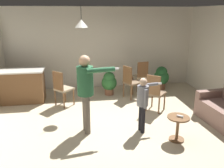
{
  "coord_description": "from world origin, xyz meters",
  "views": [
    {
      "loc": [
        -0.9,
        -4.65,
        2.5
      ],
      "look_at": [
        -0.13,
        0.17,
        1.0
      ],
      "focal_mm": 37.22,
      "sensor_mm": 36.0,
      "label": 1
    }
  ],
  "objects_px": {
    "dining_chair_centre_back": "(141,75)",
    "potted_plant_by_wall": "(109,82)",
    "dining_chair_near_wall": "(155,92)",
    "dining_chair_spare": "(62,87)",
    "dining_chair_by_counter": "(130,81)",
    "potted_plant_corner": "(161,77)",
    "kitchen_counter": "(22,86)",
    "side_table_by_couch": "(178,126)",
    "person_adult": "(86,86)",
    "spare_remote_on_table": "(180,116)",
    "person_child": "(143,99)"
  },
  "relations": [
    {
      "from": "side_table_by_couch",
      "to": "dining_chair_centre_back",
      "type": "distance_m",
      "value": 3.19
    },
    {
      "from": "kitchen_counter",
      "to": "spare_remote_on_table",
      "type": "bearing_deg",
      "value": -38.06
    },
    {
      "from": "side_table_by_couch",
      "to": "dining_chair_near_wall",
      "type": "bearing_deg",
      "value": 89.1
    },
    {
      "from": "dining_chair_spare",
      "to": "potted_plant_corner",
      "type": "bearing_deg",
      "value": 63.91
    },
    {
      "from": "side_table_by_couch",
      "to": "person_adult",
      "type": "bearing_deg",
      "value": 159.87
    },
    {
      "from": "dining_chair_centre_back",
      "to": "potted_plant_by_wall",
      "type": "height_order",
      "value": "dining_chair_centre_back"
    },
    {
      "from": "side_table_by_couch",
      "to": "dining_chair_near_wall",
      "type": "height_order",
      "value": "dining_chair_near_wall"
    },
    {
      "from": "dining_chair_centre_back",
      "to": "spare_remote_on_table",
      "type": "bearing_deg",
      "value": -102.7
    },
    {
      "from": "dining_chair_by_counter",
      "to": "spare_remote_on_table",
      "type": "xyz_separation_m",
      "value": [
        0.4,
        -2.58,
        -0.01
      ]
    },
    {
      "from": "person_adult",
      "to": "person_child",
      "type": "relative_size",
      "value": 1.39
    },
    {
      "from": "potted_plant_corner",
      "to": "dining_chair_by_counter",
      "type": "bearing_deg",
      "value": -151.36
    },
    {
      "from": "side_table_by_couch",
      "to": "potted_plant_by_wall",
      "type": "relative_size",
      "value": 0.7
    },
    {
      "from": "dining_chair_centre_back",
      "to": "side_table_by_couch",
      "type": "bearing_deg",
      "value": -103.06
    },
    {
      "from": "person_child",
      "to": "side_table_by_couch",
      "type": "bearing_deg",
      "value": 43.54
    },
    {
      "from": "kitchen_counter",
      "to": "potted_plant_by_wall",
      "type": "distance_m",
      "value": 2.57
    },
    {
      "from": "dining_chair_centre_back",
      "to": "potted_plant_by_wall",
      "type": "distance_m",
      "value": 1.12
    },
    {
      "from": "spare_remote_on_table",
      "to": "kitchen_counter",
      "type": "bearing_deg",
      "value": 141.94
    },
    {
      "from": "side_table_by_couch",
      "to": "kitchen_counter",
      "type": "bearing_deg",
      "value": 142.0
    },
    {
      "from": "dining_chair_by_counter",
      "to": "dining_chair_near_wall",
      "type": "height_order",
      "value": "same"
    },
    {
      "from": "dining_chair_by_counter",
      "to": "dining_chair_centre_back",
      "type": "bearing_deg",
      "value": 114.55
    },
    {
      "from": "person_child",
      "to": "potted_plant_by_wall",
      "type": "xyz_separation_m",
      "value": [
        -0.36,
        2.49,
        -0.35
      ]
    },
    {
      "from": "dining_chair_spare",
      "to": "spare_remote_on_table",
      "type": "bearing_deg",
      "value": 3.61
    },
    {
      "from": "dining_chair_near_wall",
      "to": "dining_chair_spare",
      "type": "distance_m",
      "value": 2.52
    },
    {
      "from": "dining_chair_near_wall",
      "to": "side_table_by_couch",
      "type": "bearing_deg",
      "value": -47.17
    },
    {
      "from": "potted_plant_by_wall",
      "to": "dining_chair_centre_back",
      "type": "bearing_deg",
      "value": 11.4
    },
    {
      "from": "dining_chair_centre_back",
      "to": "spare_remote_on_table",
      "type": "height_order",
      "value": "dining_chair_centre_back"
    },
    {
      "from": "kitchen_counter",
      "to": "side_table_by_couch",
      "type": "relative_size",
      "value": 2.42
    },
    {
      "from": "side_table_by_couch",
      "to": "spare_remote_on_table",
      "type": "height_order",
      "value": "spare_remote_on_table"
    },
    {
      "from": "dining_chair_near_wall",
      "to": "spare_remote_on_table",
      "type": "relative_size",
      "value": 7.69
    },
    {
      "from": "potted_plant_by_wall",
      "to": "dining_chair_near_wall",
      "type": "bearing_deg",
      "value": -56.28
    },
    {
      "from": "side_table_by_couch",
      "to": "potted_plant_corner",
      "type": "height_order",
      "value": "potted_plant_corner"
    },
    {
      "from": "side_table_by_couch",
      "to": "person_adult",
      "type": "xyz_separation_m",
      "value": [
        -1.78,
        0.65,
        0.72
      ]
    },
    {
      "from": "kitchen_counter",
      "to": "side_table_by_couch",
      "type": "distance_m",
      "value": 4.47
    },
    {
      "from": "dining_chair_spare",
      "to": "spare_remote_on_table",
      "type": "height_order",
      "value": "dining_chair_spare"
    },
    {
      "from": "potted_plant_corner",
      "to": "person_adult",
      "type": "bearing_deg",
      "value": -135.7
    },
    {
      "from": "dining_chair_centre_back",
      "to": "potted_plant_corner",
      "type": "bearing_deg",
      "value": -6.71
    },
    {
      "from": "dining_chair_spare",
      "to": "spare_remote_on_table",
      "type": "relative_size",
      "value": 7.69
    },
    {
      "from": "kitchen_counter",
      "to": "spare_remote_on_table",
      "type": "distance_m",
      "value": 4.5
    },
    {
      "from": "side_table_by_couch",
      "to": "dining_chair_spare",
      "type": "height_order",
      "value": "dining_chair_spare"
    },
    {
      "from": "dining_chair_spare",
      "to": "potted_plant_corner",
      "type": "height_order",
      "value": "dining_chair_spare"
    },
    {
      "from": "person_adult",
      "to": "person_child",
      "type": "height_order",
      "value": "person_adult"
    },
    {
      "from": "potted_plant_by_wall",
      "to": "dining_chair_by_counter",
      "type": "bearing_deg",
      "value": -34.79
    },
    {
      "from": "side_table_by_couch",
      "to": "person_adult",
      "type": "distance_m",
      "value": 2.03
    },
    {
      "from": "dining_chair_near_wall",
      "to": "dining_chair_spare",
      "type": "relative_size",
      "value": 1.0
    },
    {
      "from": "dining_chair_by_counter",
      "to": "potted_plant_corner",
      "type": "xyz_separation_m",
      "value": [
        1.24,
        0.68,
        -0.11
      ]
    },
    {
      "from": "person_child",
      "to": "person_adult",
      "type": "bearing_deg",
      "value": -106.79
    },
    {
      "from": "person_adult",
      "to": "dining_chair_by_counter",
      "type": "height_order",
      "value": "person_adult"
    },
    {
      "from": "dining_chair_near_wall",
      "to": "dining_chair_centre_back",
      "type": "distance_m",
      "value": 1.7
    },
    {
      "from": "side_table_by_couch",
      "to": "dining_chair_by_counter",
      "type": "bearing_deg",
      "value": 98.41
    },
    {
      "from": "side_table_by_couch",
      "to": "potted_plant_by_wall",
      "type": "height_order",
      "value": "potted_plant_by_wall"
    }
  ]
}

